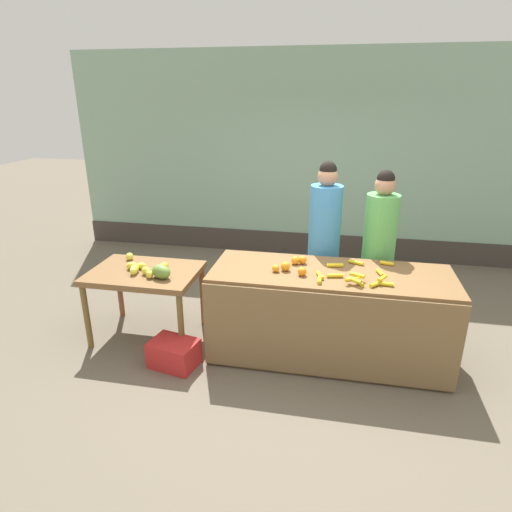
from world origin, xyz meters
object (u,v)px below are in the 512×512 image
vendor_woman_blue_shirt (324,246)px  produce_crate (174,353)px  produce_sack (236,294)px  vendor_woman_green_shirt (378,253)px

vendor_woman_blue_shirt → produce_crate: size_ratio=4.19×
produce_sack → vendor_woman_blue_shirt: bearing=-0.6°
vendor_woman_blue_shirt → produce_crate: bearing=-139.3°
produce_crate → vendor_woman_blue_shirt: bearing=40.7°
vendor_woman_blue_shirt → produce_crate: (-1.34, -1.15, -0.80)m
produce_sack → vendor_woman_green_shirt: bearing=-0.8°
vendor_woman_blue_shirt → produce_crate: 1.94m
vendor_woman_blue_shirt → produce_sack: bearing=179.4°
vendor_woman_green_shirt → produce_sack: size_ratio=3.55×
vendor_woman_green_shirt → produce_crate: bearing=-149.3°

